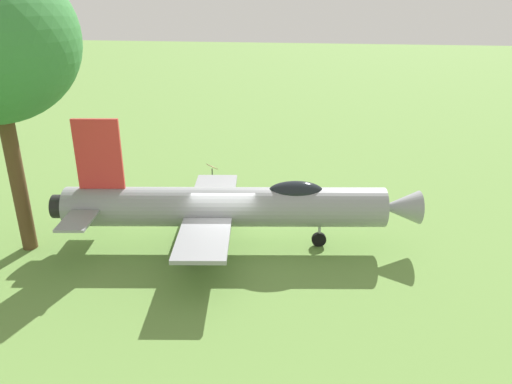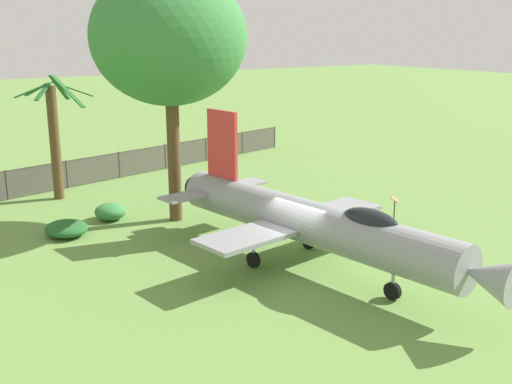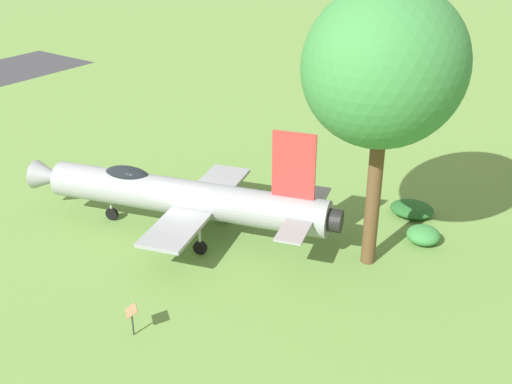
# 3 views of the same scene
# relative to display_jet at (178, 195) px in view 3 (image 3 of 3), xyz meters

# --- Properties ---
(ground_plane) EXTENTS (200.00, 200.00, 0.00)m
(ground_plane) POSITION_rel_display_jet_xyz_m (-0.05, 0.36, -1.82)
(ground_plane) COLOR #668E42
(display_jet) EXTENTS (8.46, 14.80, 5.38)m
(display_jet) POSITION_rel_display_jet_xyz_m (0.00, 0.00, 0.00)
(display_jet) COLOR gray
(display_jet) RESTS_ON ground_plane
(shade_tree) EXTENTS (6.98, 5.95, 11.21)m
(shade_tree) POSITION_rel_display_jet_xyz_m (-1.47, 8.36, 6.39)
(shade_tree) COLOR brown
(shade_tree) RESTS_ON ground_plane
(shrub_near_fence) EXTENTS (1.79, 2.05, 0.61)m
(shrub_near_fence) POSITION_rel_display_jet_xyz_m (-6.40, 8.91, -1.51)
(shrub_near_fence) COLOR #235B26
(shrub_near_fence) RESTS_ON ground_plane
(shrub_by_tree) EXTENTS (1.42, 1.46, 0.78)m
(shrub_by_tree) POSITION_rel_display_jet_xyz_m (-4.02, 10.03, -1.43)
(shrub_by_tree) COLOR #387F3D
(shrub_by_tree) RESTS_ON ground_plane
(info_plaque) EXTENTS (0.71, 0.70, 1.14)m
(info_plaque) POSITION_rel_display_jet_xyz_m (6.89, 2.65, -0.96)
(info_plaque) COLOR #333333
(info_plaque) RESTS_ON ground_plane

